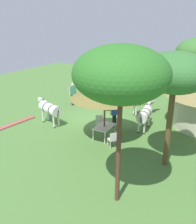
{
  "coord_description": "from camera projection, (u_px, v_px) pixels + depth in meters",
  "views": [
    {
      "loc": [
        12.65,
        7.75,
        6.3
      ],
      "look_at": [
        0.62,
        0.6,
        1.0
      ],
      "focal_mm": 38.7,
      "sensor_mm": 36.0,
      "label": 1
    }
  ],
  "objects": [
    {
      "name": "ground_plane",
      "position": [
        95.0,
        122.0,
        16.11
      ],
      "size": [
        36.0,
        36.0,
        0.0
      ],
      "primitive_type": "plane",
      "color": "#4B7536"
    },
    {
      "name": "shade_umbrella",
      "position": [
        105.0,
        92.0,
        12.9
      ],
      "size": [
        3.74,
        3.74,
        3.06
      ],
      "color": "brown",
      "rests_on": "ground_plane"
    },
    {
      "name": "patio_dining_table",
      "position": [
        104.0,
        127.0,
        13.63
      ],
      "size": [
        1.39,
        0.88,
        0.74
      ],
      "rotation": [
        0.0,
        0.0,
        0.01
      ],
      "color": "silver",
      "rests_on": "ground_plane"
    },
    {
      "name": "patio_chair_near_lawn",
      "position": [
        113.0,
        139.0,
        12.61
      ],
      "size": [
        0.61,
        0.6,
        0.9
      ],
      "rotation": [
        0.0,
        0.0,
        -3.82
      ],
      "color": "silver",
      "rests_on": "ground_plane"
    },
    {
      "name": "patio_chair_west_end",
      "position": [
        100.0,
        121.0,
        14.8
      ],
      "size": [
        0.61,
        0.61,
        0.9
      ],
      "rotation": [
        0.0,
        0.0,
        -0.82
      ],
      "color": "silver",
      "rests_on": "ground_plane"
    },
    {
      "name": "guest_beside_umbrella",
      "position": [
        114.0,
        112.0,
        14.94
      ],
      "size": [
        0.53,
        0.41,
        1.68
      ],
      "rotation": [
        0.0,
        0.0,
        5.76
      ],
      "color": "black",
      "rests_on": "ground_plane"
    },
    {
      "name": "standing_watcher",
      "position": [
        73.0,
        92.0,
        18.92
      ],
      "size": [
        0.58,
        0.4,
        1.77
      ],
      "rotation": [
        0.0,
        0.0,
        -0.44
      ],
      "color": "black",
      "rests_on": "ground_plane"
    },
    {
      "name": "striped_lounge_chair",
      "position": [
        109.0,
        106.0,
        18.2
      ],
      "size": [
        0.9,
        0.73,
        0.67
      ],
      "rotation": [
        0.0,
        0.0,
        4.99
      ],
      "color": "#3665B4",
      "rests_on": "ground_plane"
    },
    {
      "name": "zebra_nearest_camera",
      "position": [
        49.0,
        109.0,
        15.37
      ],
      "size": [
        1.13,
        2.3,
        1.59
      ],
      "rotation": [
        0.0,
        0.0,
        2.85
      ],
      "color": "silver",
      "rests_on": "ground_plane"
    },
    {
      "name": "zebra_by_umbrella",
      "position": [
        143.0,
        101.0,
        16.98
      ],
      "size": [
        1.75,
        1.61,
        1.56
      ],
      "rotation": [
        0.0,
        0.0,
        0.85
      ],
      "color": "silver",
      "rests_on": "ground_plane"
    },
    {
      "name": "zebra_toward_hut",
      "position": [
        145.0,
        115.0,
        14.64
      ],
      "size": [
        2.22,
        0.79,
        1.51
      ],
      "rotation": [
        0.0,
        0.0,
        1.68
      ],
      "color": "silver",
      "rests_on": "ground_plane"
    },
    {
      "name": "acacia_tree_right_background",
      "position": [
        175.0,
        74.0,
        9.83
      ],
      "size": [
        2.88,
        2.88,
        5.19
      ],
      "color": "brown",
      "rests_on": "ground_plane"
    },
    {
      "name": "acacia_tree_left_background",
      "position": [
        121.0,
        74.0,
        7.4
      ],
      "size": [
        3.05,
        3.05,
        5.69
      ],
      "color": "#513223",
      "rests_on": "ground_plane"
    },
    {
      "name": "brick_patio_kerb",
      "position": [
        16.0,
        123.0,
        15.79
      ],
      "size": [
        2.82,
        0.66,
        0.08
      ],
      "primitive_type": "cube",
      "rotation": [
        0.0,
        0.0,
        3.03
      ],
      "color": "#A34D49",
      "rests_on": "ground_plane"
    }
  ]
}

